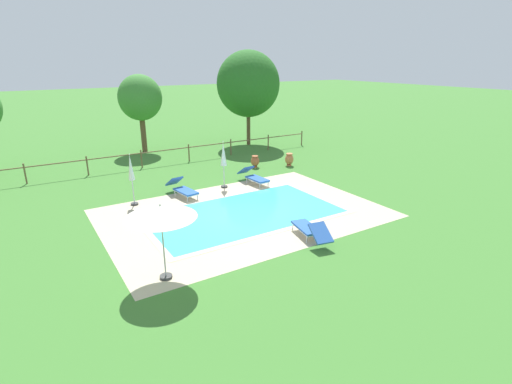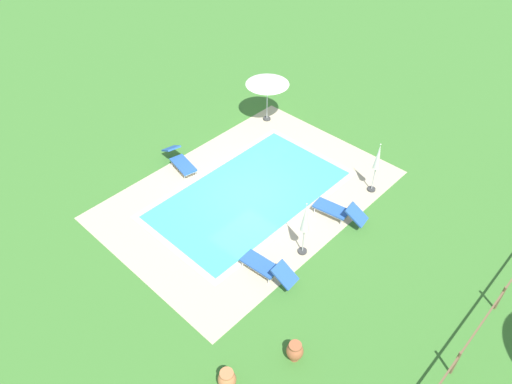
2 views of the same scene
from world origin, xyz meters
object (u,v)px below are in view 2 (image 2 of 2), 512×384
at_px(sun_lounger_north_near_steps, 267,267).
at_px(sun_lounger_north_far, 338,211).
at_px(patio_umbrella_closed_row_mid_west, 377,161).
at_px(terracotta_urn_near_fence, 227,380).
at_px(patio_umbrella_open_foreground, 267,81).
at_px(patio_umbrella_closed_row_west, 305,220).
at_px(sun_lounger_north_mid, 180,160).
at_px(terracotta_urn_by_tree, 295,351).

relative_size(sun_lounger_north_near_steps, sun_lounger_north_far, 0.99).
bearing_deg(patio_umbrella_closed_row_mid_west, terracotta_urn_near_fence, 10.07).
bearing_deg(sun_lounger_north_far, patio_umbrella_open_foreground, -115.73).
distance_m(sun_lounger_north_near_steps, sun_lounger_north_far, 3.77).
bearing_deg(patio_umbrella_open_foreground, patio_umbrella_closed_row_west, 50.95).
bearing_deg(terracotta_urn_near_fence, sun_lounger_north_near_steps, -152.89).
relative_size(sun_lounger_north_mid, terracotta_urn_by_tree, 3.11).
xyz_separation_m(sun_lounger_north_mid, terracotta_urn_by_tree, (3.38, 9.06, 0.01)).
distance_m(patio_umbrella_open_foreground, patio_umbrella_closed_row_mid_west, 6.52).
bearing_deg(terracotta_urn_by_tree, patio_umbrella_closed_row_mid_west, -162.21).
bearing_deg(patio_umbrella_open_foreground, sun_lounger_north_far, 64.27).
height_order(sun_lounger_north_near_steps, patio_umbrella_closed_row_mid_west, patio_umbrella_closed_row_mid_west).
bearing_deg(sun_lounger_north_mid, sun_lounger_north_far, 107.47).
bearing_deg(patio_umbrella_closed_row_mid_west, sun_lounger_north_far, -1.06).
bearing_deg(patio_umbrella_open_foreground, terracotta_urn_by_tree, 46.17).
xyz_separation_m(sun_lounger_north_near_steps, terracotta_urn_near_fence, (3.57, 1.83, 0.03)).
relative_size(patio_umbrella_open_foreground, patio_umbrella_closed_row_mid_west, 1.01).
bearing_deg(patio_umbrella_closed_row_west, sun_lounger_north_mid, -91.19).
relative_size(sun_lounger_north_near_steps, patio_umbrella_open_foreground, 0.91).
bearing_deg(sun_lounger_north_near_steps, patio_umbrella_closed_row_west, 172.08).
xyz_separation_m(sun_lounger_north_mid, patio_umbrella_closed_row_west, (0.14, 6.70, 1.18)).
height_order(terracotta_urn_near_fence, terracotta_urn_by_tree, terracotta_urn_near_fence).
xyz_separation_m(patio_umbrella_closed_row_west, terracotta_urn_near_fence, (5.13, 1.61, -1.14)).
relative_size(sun_lounger_north_far, terracotta_urn_near_fence, 2.81).
bearing_deg(sun_lounger_north_far, terracotta_urn_near_fence, 13.28).
distance_m(sun_lounger_north_near_steps, patio_umbrella_open_foreground, 9.46).
distance_m(sun_lounger_north_mid, patio_umbrella_closed_row_mid_west, 7.94).
distance_m(patio_umbrella_open_foreground, patio_umbrella_closed_row_west, 8.41).
bearing_deg(patio_umbrella_closed_row_west, sun_lounger_north_near_steps, -7.92).
height_order(patio_umbrella_closed_row_mid_west, terracotta_urn_near_fence, patio_umbrella_closed_row_mid_west).
bearing_deg(patio_umbrella_open_foreground, terracotta_urn_near_fence, 37.95).
bearing_deg(terracotta_urn_by_tree, sun_lounger_north_near_steps, -122.98).
distance_m(patio_umbrella_open_foreground, terracotta_urn_near_fence, 13.32).
relative_size(sun_lounger_north_near_steps, sun_lounger_north_mid, 0.97).
xyz_separation_m(patio_umbrella_closed_row_west, patio_umbrella_closed_row_mid_west, (-4.40, -0.08, -0.06)).
relative_size(sun_lounger_north_mid, patio_umbrella_closed_row_mid_west, 0.94).
distance_m(sun_lounger_north_mid, terracotta_urn_by_tree, 9.67).
xyz_separation_m(sun_lounger_north_mid, patio_umbrella_open_foreground, (-5.15, 0.17, 1.67)).
xyz_separation_m(patio_umbrella_closed_row_mid_west, terracotta_urn_near_fence, (9.53, 1.69, -1.08)).
xyz_separation_m(sun_lounger_north_far, patio_umbrella_closed_row_west, (2.21, 0.12, 1.17)).
relative_size(sun_lounger_north_mid, sun_lounger_north_far, 1.02).
distance_m(patio_umbrella_closed_row_west, terracotta_urn_by_tree, 4.18).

